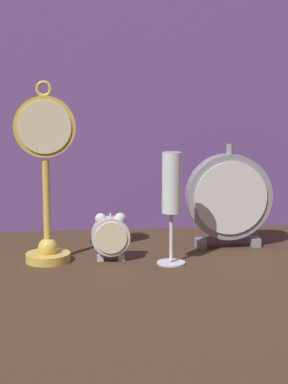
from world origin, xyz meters
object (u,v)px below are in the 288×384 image
at_px(alarm_clock_twin_bell, 111,235).
at_px(mantel_clock_silver, 229,197).
at_px(champagne_flute, 172,193).
at_px(pocket_watch_on_stand, 46,178).

distance_m(alarm_clock_twin_bell, mantel_clock_silver, 0.27).
distance_m(alarm_clock_twin_bell, champagne_flute, 0.14).
bearing_deg(champagne_flute, pocket_watch_on_stand, 170.28).
distance_m(pocket_watch_on_stand, mantel_clock_silver, 0.38).
xyz_separation_m(pocket_watch_on_stand, alarm_clock_twin_bell, (0.12, -0.01, -0.11)).
bearing_deg(pocket_watch_on_stand, champagne_flute, -9.72).
relative_size(pocket_watch_on_stand, mantel_clock_silver, 1.59).
relative_size(mantel_clock_silver, champagne_flute, 1.01).
xyz_separation_m(pocket_watch_on_stand, champagne_flute, (0.23, -0.04, -0.02)).
relative_size(pocket_watch_on_stand, alarm_clock_twin_bell, 3.64).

